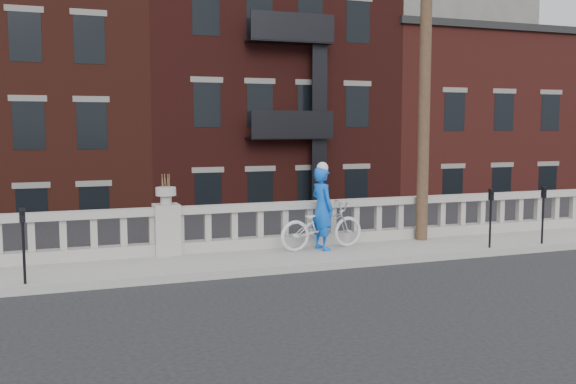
# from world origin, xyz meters

# --- Properties ---
(ground) EXTENTS (120.00, 120.00, 0.00)m
(ground) POSITION_xyz_m (0.00, 0.00, 0.00)
(ground) COLOR black
(ground) RESTS_ON ground
(sidewalk) EXTENTS (32.00, 2.20, 0.15)m
(sidewalk) POSITION_xyz_m (0.00, 3.00, 0.07)
(sidewalk) COLOR gray
(sidewalk) RESTS_ON ground
(balustrade) EXTENTS (28.00, 0.34, 1.03)m
(balustrade) POSITION_xyz_m (0.00, 3.95, 0.64)
(balustrade) COLOR gray
(balustrade) RESTS_ON sidewalk
(planter_pedestal) EXTENTS (0.55, 0.55, 1.76)m
(planter_pedestal) POSITION_xyz_m (0.00, 3.95, 0.83)
(planter_pedestal) COLOR gray
(planter_pedestal) RESTS_ON sidewalk
(lower_level) EXTENTS (80.00, 44.00, 20.80)m
(lower_level) POSITION_xyz_m (0.56, 23.04, 2.63)
(lower_level) COLOR #605E59
(lower_level) RESTS_ON ground
(utility_pole) EXTENTS (1.60, 0.28, 10.00)m
(utility_pole) POSITION_xyz_m (6.20, 3.60, 5.24)
(utility_pole) COLOR #422D1E
(utility_pole) RESTS_ON sidewalk
(parking_meter_c) EXTENTS (0.10, 0.09, 1.36)m
(parking_meter_c) POSITION_xyz_m (-2.81, 2.15, 1.00)
(parking_meter_c) COLOR black
(parking_meter_c) RESTS_ON sidewalk
(parking_meter_d) EXTENTS (0.10, 0.09, 1.36)m
(parking_meter_d) POSITION_xyz_m (7.11, 2.15, 1.00)
(parking_meter_d) COLOR black
(parking_meter_d) RESTS_ON sidewalk
(parking_meter_e) EXTENTS (0.10, 0.09, 1.36)m
(parking_meter_e) POSITION_xyz_m (8.61, 2.15, 1.00)
(parking_meter_e) COLOR black
(parking_meter_e) RESTS_ON sidewalk
(bicycle) EXTENTS (2.14, 0.94, 1.09)m
(bicycle) POSITION_xyz_m (3.41, 3.35, 0.69)
(bicycle) COLOR silver
(bicycle) RESTS_ON sidewalk
(cyclist) EXTENTS (0.57, 0.76, 1.88)m
(cyclist) POSITION_xyz_m (3.40, 3.28, 1.09)
(cyclist) COLOR blue
(cyclist) RESTS_ON sidewalk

